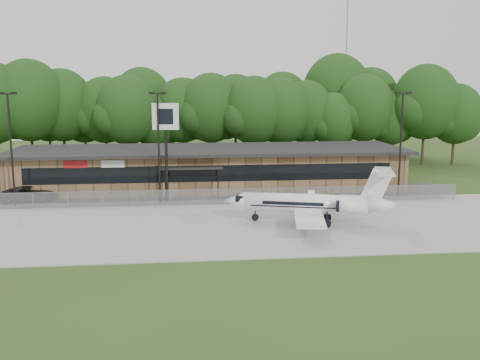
{
  "coord_description": "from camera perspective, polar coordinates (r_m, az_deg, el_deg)",
  "views": [
    {
      "loc": [
        -2.74,
        -32.65,
        10.57
      ],
      "look_at": [
        2.0,
        12.0,
        2.82
      ],
      "focal_mm": 40.0,
      "sensor_mm": 36.0,
      "label": 1
    }
  ],
  "objects": [
    {
      "name": "parking_lot",
      "position": [
        53.28,
        -3.0,
        -1.63
      ],
      "size": [
        50.0,
        9.0,
        0.06
      ],
      "primitive_type": "cube",
      "color": "#383835",
      "rests_on": "ground"
    },
    {
      "name": "ground",
      "position": [
        34.43,
        -1.22,
        -8.08
      ],
      "size": [
        160.0,
        160.0,
        0.0
      ],
      "primitive_type": "plane",
      "color": "#314518",
      "rests_on": "ground"
    },
    {
      "name": "radio_mast",
      "position": [
        84.38,
        11.19,
        10.93
      ],
      "size": [
        0.2,
        0.2,
        25.0
      ],
      "primitive_type": "cylinder",
      "color": "gray",
      "rests_on": "ground"
    },
    {
      "name": "fence",
      "position": [
        48.73,
        -2.72,
        -1.81
      ],
      "size": [
        46.0,
        0.04,
        1.52
      ],
      "color": "gray",
      "rests_on": "ground"
    },
    {
      "name": "light_pole_right",
      "position": [
        53.55,
        16.8,
        4.46
      ],
      "size": [
        1.55,
        0.3,
        10.23
      ],
      "color": "black",
      "rests_on": "ground"
    },
    {
      "name": "pole_sign",
      "position": [
        49.6,
        -7.93,
        5.62
      ],
      "size": [
        2.42,
        0.39,
        9.2
      ],
      "rotation": [
        0.0,
        0.0,
        -0.04
      ],
      "color": "black",
      "rests_on": "ground"
    },
    {
      "name": "light_pole_mid",
      "position": [
        49.42,
        -8.69,
        4.35
      ],
      "size": [
        1.55,
        0.3,
        10.23
      ],
      "color": "black",
      "rests_on": "ground"
    },
    {
      "name": "terminal",
      "position": [
        57.28,
        -3.26,
        1.36
      ],
      "size": [
        41.0,
        11.65,
        4.3
      ],
      "color": "olive",
      "rests_on": "ground"
    },
    {
      "name": "business_jet",
      "position": [
        41.97,
        7.67,
        -2.6
      ],
      "size": [
        13.37,
        12.0,
        4.53
      ],
      "rotation": [
        0.0,
        0.0,
        -0.28
      ],
      "color": "white",
      "rests_on": "ground"
    },
    {
      "name": "treeline",
      "position": [
        74.77,
        -3.99,
        7.42
      ],
      "size": [
        72.0,
        12.0,
        15.0
      ],
      "primitive_type": null,
      "color": "#163912",
      "rests_on": "ground"
    },
    {
      "name": "apron",
      "position": [
        42.08,
        -2.15,
        -4.7
      ],
      "size": [
        64.0,
        18.0,
        0.08
      ],
      "primitive_type": "cube",
      "color": "#9E9B93",
      "rests_on": "ground"
    },
    {
      "name": "suv",
      "position": [
        53.94,
        -21.52,
        -1.41
      ],
      "size": [
        5.3,
        2.57,
        1.45
      ],
      "primitive_type": "imported",
      "rotation": [
        0.0,
        0.0,
        1.6
      ],
      "color": "#2C2C2E",
      "rests_on": "ground"
    },
    {
      "name": "light_pole_left",
      "position": [
        51.67,
        -23.27,
        3.9
      ],
      "size": [
        1.55,
        0.3,
        10.23
      ],
      "color": "black",
      "rests_on": "ground"
    }
  ]
}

